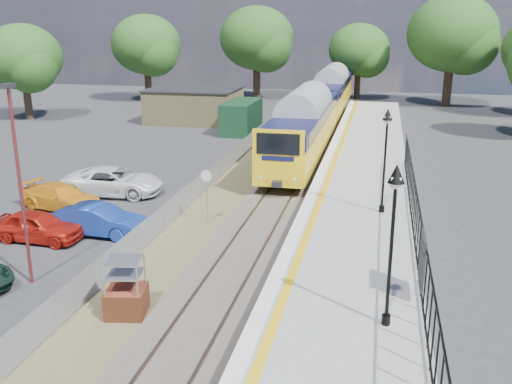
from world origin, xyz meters
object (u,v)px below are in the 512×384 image
(brick_plinth, at_px, (126,289))
(car_white, at_px, (113,181))
(speed_sign, at_px, (207,188))
(car_red, at_px, (37,226))
(train, at_px, (321,104))
(car_yellow, at_px, (61,197))
(car_blue, at_px, (99,220))
(carpark_lamp, at_px, (19,174))
(victorian_lamp_south, at_px, (394,209))
(victorian_lamp_north, at_px, (386,136))

(brick_plinth, xyz_separation_m, car_white, (-6.37, 12.17, -0.19))
(speed_sign, distance_m, car_red, 7.42)
(car_white, bearing_deg, train, -27.19)
(brick_plinth, bearing_deg, car_yellow, 129.84)
(car_blue, distance_m, car_yellow, 4.57)
(carpark_lamp, distance_m, car_blue, 5.95)
(victorian_lamp_south, height_order, carpark_lamp, carpark_lamp)
(brick_plinth, xyz_separation_m, car_red, (-6.47, 5.20, -0.27))
(speed_sign, relative_size, car_red, 0.67)
(speed_sign, distance_m, car_white, 7.34)
(carpark_lamp, xyz_separation_m, car_white, (-1.99, 10.68, -3.29))
(victorian_lamp_south, relative_size, train, 0.11)
(car_blue, xyz_separation_m, car_yellow, (-3.52, 2.91, -0.05))
(train, height_order, car_white, train)
(victorian_lamp_south, xyz_separation_m, train, (-5.50, 33.87, -1.96))
(car_red, bearing_deg, carpark_lamp, -148.34)
(victorian_lamp_south, relative_size, car_white, 0.86)
(carpark_lamp, height_order, car_yellow, carpark_lamp)
(brick_plinth, distance_m, speed_sign, 8.71)
(car_red, distance_m, car_white, 6.97)
(victorian_lamp_north, relative_size, car_white, 0.86)
(car_blue, bearing_deg, car_yellow, 52.35)
(victorian_lamp_south, distance_m, car_white, 19.45)
(car_white, bearing_deg, car_red, 174.66)
(train, bearing_deg, victorian_lamp_south, -80.78)
(victorian_lamp_south, xyz_separation_m, car_red, (-14.47, 5.64, -3.64))
(speed_sign, bearing_deg, car_yellow, -172.05)
(victorian_lamp_north, relative_size, carpark_lamp, 0.65)
(victorian_lamp_north, relative_size, speed_sign, 1.77)
(brick_plinth, xyz_separation_m, car_yellow, (-7.78, 9.33, -0.31))
(victorian_lamp_south, height_order, car_red, victorian_lamp_south)
(victorian_lamp_north, bearing_deg, car_white, 169.55)
(car_yellow, bearing_deg, speed_sign, -81.31)
(speed_sign, bearing_deg, car_white, 163.99)
(carpark_lamp, bearing_deg, car_red, 119.39)
(train, bearing_deg, car_white, -112.65)
(speed_sign, distance_m, car_yellow, 7.89)
(carpark_lamp, bearing_deg, car_white, 100.56)
(train, height_order, speed_sign, train)
(victorian_lamp_south, xyz_separation_m, victorian_lamp_north, (-0.20, 10.00, 0.00))
(brick_plinth, bearing_deg, car_red, 141.21)
(speed_sign, relative_size, car_blue, 0.63)
(victorian_lamp_north, relative_size, car_yellow, 1.06)
(train, relative_size, speed_sign, 15.68)
(brick_plinth, height_order, car_blue, brick_plinth)
(car_blue, height_order, car_yellow, car_blue)
(train, relative_size, brick_plinth, 20.95)
(victorian_lamp_south, relative_size, brick_plinth, 2.36)
(victorian_lamp_north, distance_m, brick_plinth, 12.79)
(victorian_lamp_south, distance_m, carpark_lamp, 12.53)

